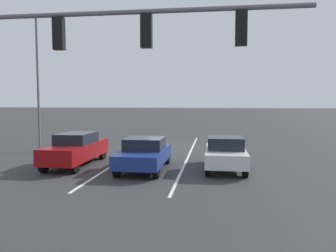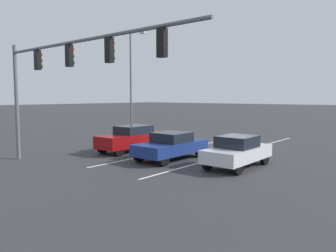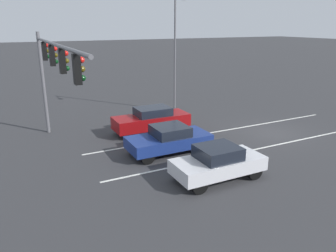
{
  "view_description": "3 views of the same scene",
  "coord_description": "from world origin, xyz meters",
  "px_view_note": "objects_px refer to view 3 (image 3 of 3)",
  "views": [
    {
      "loc": [
        -3.13,
        21.68,
        3.16
      ],
      "look_at": [
        -1.1,
        7.21,
        2.02
      ],
      "focal_mm": 35.0,
      "sensor_mm": 36.0,
      "label": 1
    },
    {
      "loc": [
        -11.0,
        20.66,
        3.38
      ],
      "look_at": [
        0.45,
        6.88,
        1.76
      ],
      "focal_mm": 35.0,
      "sensor_mm": 36.0,
      "label": 2
    },
    {
      "loc": [
        -14.32,
        14.45,
        6.51
      ],
      "look_at": [
        -1.47,
        7.97,
        1.99
      ],
      "focal_mm": 35.0,
      "sensor_mm": 36.0,
      "label": 3
    }
  ],
  "objects_px": {
    "car_maroon_rightlane_front": "(152,120)",
    "car_navy_midlane_front": "(169,139)",
    "traffic_signal_gantry": "(52,64)",
    "street_lamp_right_shoulder": "(176,49)",
    "car_silver_leftlane_front": "(218,162)"
  },
  "relations": [
    {
      "from": "car_navy_midlane_front",
      "to": "street_lamp_right_shoulder",
      "type": "bearing_deg",
      "value": -30.26
    },
    {
      "from": "car_navy_midlane_front",
      "to": "street_lamp_right_shoulder",
      "type": "distance_m",
      "value": 9.47
    },
    {
      "from": "car_navy_midlane_front",
      "to": "traffic_signal_gantry",
      "type": "bearing_deg",
      "value": 68.93
    },
    {
      "from": "car_navy_midlane_front",
      "to": "car_silver_leftlane_front",
      "type": "bearing_deg",
      "value": -172.15
    },
    {
      "from": "traffic_signal_gantry",
      "to": "street_lamp_right_shoulder",
      "type": "height_order",
      "value": "street_lamp_right_shoulder"
    },
    {
      "from": "car_silver_leftlane_front",
      "to": "traffic_signal_gantry",
      "type": "bearing_deg",
      "value": 45.11
    },
    {
      "from": "car_maroon_rightlane_front",
      "to": "street_lamp_right_shoulder",
      "type": "xyz_separation_m",
      "value": [
        3.87,
        -3.74,
        3.93
      ]
    },
    {
      "from": "car_navy_midlane_front",
      "to": "car_silver_leftlane_front",
      "type": "xyz_separation_m",
      "value": [
        -3.67,
        -0.51,
        0.02
      ]
    },
    {
      "from": "traffic_signal_gantry",
      "to": "street_lamp_right_shoulder",
      "type": "relative_size",
      "value": 1.47
    },
    {
      "from": "car_silver_leftlane_front",
      "to": "street_lamp_right_shoulder",
      "type": "relative_size",
      "value": 0.48
    },
    {
      "from": "car_silver_leftlane_front",
      "to": "traffic_signal_gantry",
      "type": "height_order",
      "value": "traffic_signal_gantry"
    },
    {
      "from": "car_maroon_rightlane_front",
      "to": "traffic_signal_gantry",
      "type": "relative_size",
      "value": 0.38
    },
    {
      "from": "traffic_signal_gantry",
      "to": "street_lamp_right_shoulder",
      "type": "bearing_deg",
      "value": -60.31
    },
    {
      "from": "car_maroon_rightlane_front",
      "to": "traffic_signal_gantry",
      "type": "bearing_deg",
      "value": 105.07
    },
    {
      "from": "car_maroon_rightlane_front",
      "to": "car_navy_midlane_front",
      "type": "relative_size",
      "value": 1.09
    }
  ]
}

